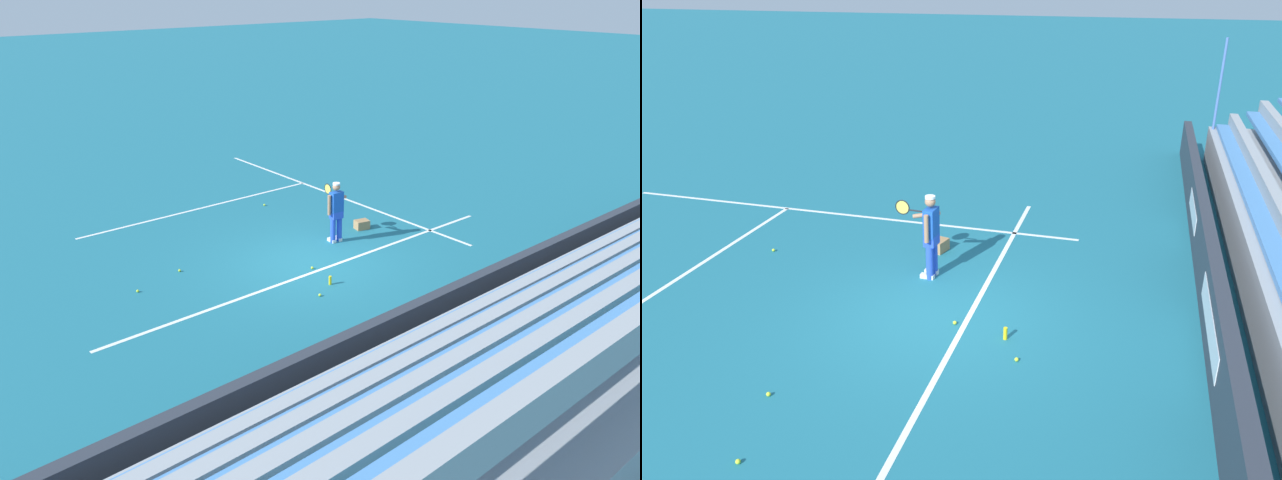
% 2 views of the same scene
% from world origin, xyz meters
% --- Properties ---
extents(ground_plane, '(160.00, 160.00, 0.00)m').
position_xyz_m(ground_plane, '(0.00, 0.00, 0.00)').
color(ground_plane, '#1E6B7F').
extents(court_baseline_white, '(12.00, 0.10, 0.01)m').
position_xyz_m(court_baseline_white, '(0.00, -0.50, 0.00)').
color(court_baseline_white, white).
rests_on(court_baseline_white, ground).
extents(court_sideline_white, '(0.10, 12.00, 0.01)m').
position_xyz_m(court_sideline_white, '(4.11, 4.00, 0.00)').
color(court_sideline_white, white).
rests_on(court_sideline_white, ground).
extents(court_service_line_white, '(8.22, 0.10, 0.01)m').
position_xyz_m(court_service_line_white, '(0.00, 5.50, 0.00)').
color(court_service_line_white, white).
rests_on(court_service_line_white, ground).
extents(back_wall_sponsor_board, '(25.04, 0.25, 1.10)m').
position_xyz_m(back_wall_sponsor_board, '(0.01, -4.57, 0.55)').
color(back_wall_sponsor_board, '#2D333D').
rests_on(back_wall_sponsor_board, ground).
extents(tennis_player, '(0.61, 0.98, 1.71)m').
position_xyz_m(tennis_player, '(1.45, 0.66, 0.89)').
color(tennis_player, blue).
rests_on(tennis_player, ground).
extents(ball_box_cardboard, '(0.46, 0.39, 0.26)m').
position_xyz_m(ball_box_cardboard, '(2.67, 0.89, 0.13)').
color(ball_box_cardboard, '#A87F51').
rests_on(ball_box_cardboard, ground).
extents(tennis_ball_midcourt, '(0.07, 0.07, 0.07)m').
position_xyz_m(tennis_ball_midcourt, '(-1.01, -1.59, 0.03)').
color(tennis_ball_midcourt, '#CCE533').
rests_on(tennis_ball_midcourt, ground).
extents(tennis_ball_far_left, '(0.07, 0.07, 0.07)m').
position_xyz_m(tennis_ball_far_left, '(-0.21, -0.33, 0.03)').
color(tennis_ball_far_left, '#CCE533').
rests_on(tennis_ball_far_left, ground).
extents(tennis_ball_by_box, '(0.07, 0.07, 0.07)m').
position_xyz_m(tennis_ball_by_box, '(-4.16, 1.31, 0.03)').
color(tennis_ball_by_box, '#CCE533').
rests_on(tennis_ball_by_box, ground).
extents(tennis_ball_on_baseline, '(0.07, 0.07, 0.07)m').
position_xyz_m(tennis_ball_on_baseline, '(-2.87, 1.69, 0.03)').
color(tennis_ball_on_baseline, '#CCE533').
rests_on(tennis_ball_on_baseline, ground).
extents(tennis_ball_toward_net, '(0.07, 0.07, 0.07)m').
position_xyz_m(tennis_ball_toward_net, '(1.63, 4.38, 0.03)').
color(tennis_ball_toward_net, '#CCE533').
rests_on(tennis_ball_toward_net, ground).
extents(water_bottle, '(0.07, 0.07, 0.22)m').
position_xyz_m(water_bottle, '(-0.43, -1.28, 0.11)').
color(water_bottle, yellow).
rests_on(water_bottle, ground).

